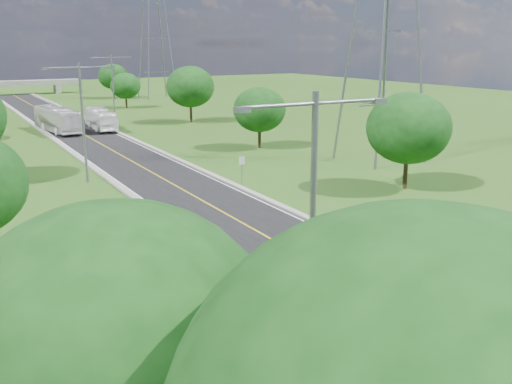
% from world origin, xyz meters
% --- Properties ---
extents(ground, '(260.00, 260.00, 0.00)m').
position_xyz_m(ground, '(0.00, 60.00, 0.00)').
color(ground, '#2E4A14').
rests_on(ground, ground).
extents(road, '(8.00, 150.00, 0.06)m').
position_xyz_m(road, '(0.00, 66.00, 0.03)').
color(road, black).
rests_on(road, ground).
extents(curb_left, '(0.50, 150.00, 0.22)m').
position_xyz_m(curb_left, '(-4.25, 66.00, 0.11)').
color(curb_left, gray).
rests_on(curb_left, ground).
extents(curb_right, '(0.50, 150.00, 0.22)m').
position_xyz_m(curb_right, '(4.25, 66.00, 0.11)').
color(curb_right, gray).
rests_on(curb_right, ground).
extents(speed_limit_sign, '(0.55, 0.09, 2.40)m').
position_xyz_m(speed_limit_sign, '(5.20, 37.98, 1.60)').
color(speed_limit_sign, slate).
rests_on(speed_limit_sign, ground).
extents(overpass, '(30.00, 3.00, 3.20)m').
position_xyz_m(overpass, '(0.00, 140.00, 2.41)').
color(overpass, gray).
rests_on(overpass, ground).
extents(streetlight_near_left, '(5.90, 0.25, 10.00)m').
position_xyz_m(streetlight_near_left, '(-6.00, 12.00, 5.94)').
color(streetlight_near_left, slate).
rests_on(streetlight_near_left, ground).
extents(streetlight_mid_left, '(5.90, 0.25, 10.00)m').
position_xyz_m(streetlight_mid_left, '(-6.00, 45.00, 5.94)').
color(streetlight_mid_left, slate).
rests_on(streetlight_mid_left, ground).
extents(streetlight_far_right, '(5.90, 0.25, 10.00)m').
position_xyz_m(streetlight_far_right, '(6.00, 78.00, 5.94)').
color(streetlight_far_right, slate).
rests_on(streetlight_far_right, ground).
extents(power_tower_near, '(9.00, 6.40, 28.00)m').
position_xyz_m(power_tower_near, '(22.00, 40.00, 14.01)').
color(power_tower_near, slate).
rests_on(power_tower_near, ground).
extents(power_tower_far, '(9.00, 6.40, 28.00)m').
position_xyz_m(power_tower_far, '(26.00, 115.00, 14.01)').
color(power_tower_far, slate).
rests_on(power_tower_far, ground).
extents(tree_la, '(7.14, 7.14, 8.30)m').
position_xyz_m(tree_la, '(-14.00, 8.00, 5.27)').
color(tree_la, black).
rests_on(tree_la, ground).
extents(tree_rb, '(6.72, 6.72, 7.82)m').
position_xyz_m(tree_rb, '(16.00, 30.00, 4.95)').
color(tree_rb, black).
rests_on(tree_rb, ground).
extents(tree_rc, '(5.88, 5.88, 6.84)m').
position_xyz_m(tree_rc, '(15.00, 52.00, 4.33)').
color(tree_rc, black).
rests_on(tree_rc, ground).
extents(tree_rd, '(7.14, 7.14, 8.30)m').
position_xyz_m(tree_rd, '(17.00, 76.00, 5.27)').
color(tree_rd, black).
rests_on(tree_rd, ground).
extents(tree_re, '(5.46, 5.46, 6.35)m').
position_xyz_m(tree_re, '(14.50, 100.00, 4.02)').
color(tree_re, black).
rests_on(tree_re, ground).
extents(tree_rf, '(6.30, 6.30, 7.33)m').
position_xyz_m(tree_rf, '(18.00, 120.00, 4.64)').
color(tree_rf, black).
rests_on(tree_rf, ground).
extents(bus_outbound, '(2.83, 10.20, 2.81)m').
position_xyz_m(bus_outbound, '(3.18, 74.87, 1.47)').
color(bus_outbound, white).
rests_on(bus_outbound, road).
extents(bus_inbound, '(4.16, 12.08, 3.30)m').
position_xyz_m(bus_inbound, '(-2.38, 75.65, 1.71)').
color(bus_inbound, silver).
rests_on(bus_inbound, road).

